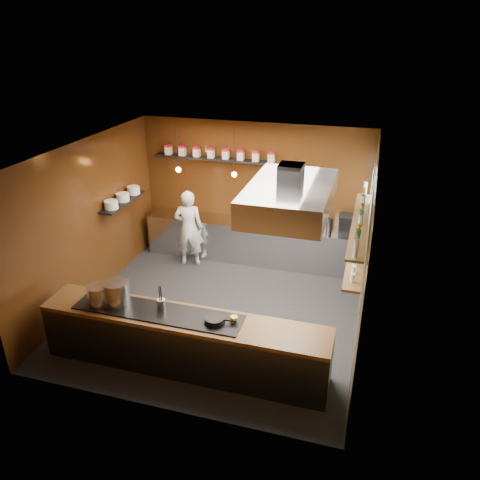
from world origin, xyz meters
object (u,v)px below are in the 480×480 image
at_px(stockpot_small, 99,295).
at_px(chef, 189,228).
at_px(espresso_machine, 349,224).
at_px(stockpot_large, 117,293).
at_px(extractor_hood, 290,197).

height_order(stockpot_small, chef, chef).
bearing_deg(espresso_machine, chef, -171.23).
relative_size(stockpot_small, chef, 0.20).
distance_m(stockpot_large, chef, 3.22).
xyz_separation_m(extractor_hood, stockpot_small, (-2.63, -1.26, -1.41)).
distance_m(stockpot_large, espresso_machine, 4.93).
height_order(stockpot_large, chef, chef).
relative_size(stockpot_large, stockpot_small, 1.16).
height_order(extractor_hood, stockpot_large, extractor_hood).
bearing_deg(chef, stockpot_small, 74.83).
height_order(extractor_hood, stockpot_small, extractor_hood).
distance_m(extractor_hood, stockpot_small, 3.24).
bearing_deg(stockpot_large, extractor_hood, 26.46).
relative_size(stockpot_large, chef, 0.23).
height_order(stockpot_large, stockpot_small, stockpot_large).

